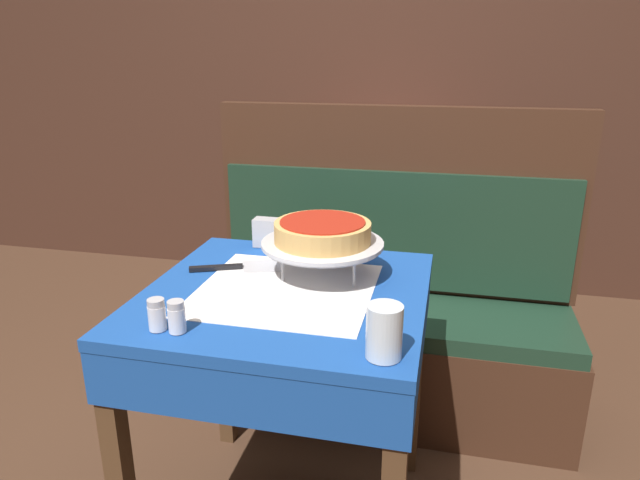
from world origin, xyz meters
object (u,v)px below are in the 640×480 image
at_px(pizza_server, 241,267).
at_px(napkin_holder, 270,233).
at_px(dining_table_front, 286,326).
at_px(pepper_shaker, 177,317).
at_px(deep_dish_pizza, 323,231).
at_px(salt_shaker, 157,315).
at_px(condiment_caddy, 385,165).
at_px(pizza_pan_stand, 322,245).
at_px(booth_bench, 386,326).
at_px(dining_table_rear, 384,194).
at_px(water_glass_near, 384,332).

height_order(pizza_server, napkin_holder, napkin_holder).
bearing_deg(dining_table_front, pizza_server, 145.25).
xyz_separation_m(dining_table_front, pepper_shaker, (-0.17, -0.28, 0.14)).
relative_size(deep_dish_pizza, salt_shaker, 3.58).
bearing_deg(condiment_caddy, pizza_server, -99.50).
distance_m(dining_table_front, napkin_holder, 0.38).
height_order(pizza_pan_stand, pizza_server, pizza_pan_stand).
height_order(dining_table_front, booth_bench, booth_bench).
xyz_separation_m(dining_table_front, pizza_pan_stand, (0.07, 0.11, 0.20)).
distance_m(dining_table_rear, deep_dish_pizza, 1.51).
xyz_separation_m(deep_dish_pizza, water_glass_near, (0.22, -0.40, -0.07)).
xyz_separation_m(water_glass_near, salt_shaker, (-0.51, 0.01, -0.02)).
distance_m(dining_table_front, dining_table_rear, 1.60).
bearing_deg(napkin_holder, pepper_shaker, -92.10).
bearing_deg(deep_dish_pizza, pizza_server, 178.41).
distance_m(pizza_server, napkin_holder, 0.21).
bearing_deg(condiment_caddy, deep_dish_pizza, -89.94).
height_order(dining_table_rear, water_glass_near, water_glass_near).
bearing_deg(dining_table_front, booth_bench, 73.99).
distance_m(dining_table_front, pizza_pan_stand, 0.24).
relative_size(salt_shaker, condiment_caddy, 0.43).
relative_size(dining_table_front, deep_dish_pizza, 2.94).
bearing_deg(pepper_shaker, water_glass_near, -0.71).
bearing_deg(booth_bench, dining_table_rear, 98.22).
relative_size(pizza_pan_stand, napkin_holder, 3.33).
bearing_deg(dining_table_rear, deep_dish_pizza, -89.78).
relative_size(water_glass_near, salt_shaker, 1.55).
bearing_deg(booth_bench, pizza_pan_stand, -102.05).
bearing_deg(deep_dish_pizza, condiment_caddy, 90.06).
distance_m(booth_bench, condiment_caddy, 0.98).
height_order(pizza_pan_stand, salt_shaker, pizza_pan_stand).
bearing_deg(condiment_caddy, dining_table_front, -92.69).
height_order(dining_table_rear, booth_bench, booth_bench).
height_order(dining_table_front, dining_table_rear, dining_table_front).
height_order(pizza_pan_stand, water_glass_near, water_glass_near).
bearing_deg(dining_table_front, dining_table_rear, 87.55).
xyz_separation_m(dining_table_rear, pizza_pan_stand, (0.01, -1.49, 0.21)).
height_order(napkin_holder, condiment_caddy, condiment_caddy).
relative_size(dining_table_rear, water_glass_near, 6.73).
xyz_separation_m(booth_bench, water_glass_near, (0.09, -0.98, 0.48)).
bearing_deg(dining_table_front, pizza_pan_stand, 55.75).
height_order(dining_table_front, salt_shaker, salt_shaker).
distance_m(deep_dish_pizza, water_glass_near, 0.46).
xyz_separation_m(dining_table_rear, deep_dish_pizza, (0.01, -1.49, 0.25)).
bearing_deg(pizza_pan_stand, napkin_holder, 136.17).
distance_m(dining_table_front, pepper_shaker, 0.36).
distance_m(pizza_pan_stand, water_glass_near, 0.45).
distance_m(dining_table_front, booth_bench, 0.79).
distance_m(booth_bench, water_glass_near, 1.10).
xyz_separation_m(dining_table_front, booth_bench, (0.20, 0.69, -0.32)).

